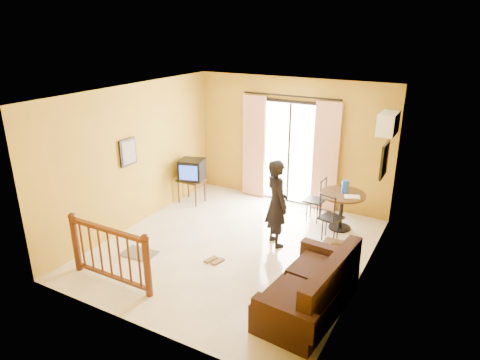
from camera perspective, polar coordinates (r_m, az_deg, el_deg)
The scene contains 19 objects.
ground at distance 7.92m, azimuth -0.70°, elevation -8.95°, with size 5.00×5.00×0.00m, color beige.
room_shell at distance 7.24m, azimuth -0.75°, elevation 2.89°, with size 5.00×5.00×5.00m.
balcony_door at distance 9.49m, azimuth 6.55°, elevation 3.73°, with size 2.25×0.14×2.46m.
tv_table at distance 9.71m, azimuth -6.49°, elevation -0.31°, with size 0.55×0.46×0.55m.
television at distance 9.58m, azimuth -6.43°, elevation 1.38°, with size 0.62×0.58×0.47m.
picture_left at distance 8.42m, azimuth -14.70°, elevation 3.62°, with size 0.05×0.42×0.52m.
dining_table at distance 8.59m, azimuth 13.42°, elevation -2.72°, with size 0.90×0.90×0.75m.
water_jug at distance 8.54m, azimuth 13.86°, elevation -0.87°, with size 0.13×0.13×0.25m, color blue.
serving_tray at distance 8.39m, azimuth 14.74°, elevation -2.18°, with size 0.28×0.18×0.02m, color #ECE4C9.
dining_chairs at distance 8.71m, azimuth 10.73°, elevation -6.47°, with size 1.00×1.10×0.95m.
air_conditioner at distance 8.25m, azimuth 19.11°, elevation 7.14°, with size 0.31×0.60×0.40m.
botanical_print at distance 7.73m, azimuth 18.68°, elevation 2.51°, with size 0.05×0.50×0.60m.
coffee_table at distance 7.09m, azimuth 12.27°, elevation -10.53°, with size 0.55×0.99×0.44m.
bowl at distance 7.12m, azimuth 12.72°, elevation -8.78°, with size 0.21×0.21×0.06m, color brown.
sofa at distance 6.25m, azimuth 9.54°, elevation -14.46°, with size 1.03×1.95×0.90m.
standing_person at distance 7.72m, azimuth 4.90°, elevation -3.10°, with size 0.60×0.39×1.63m, color black.
stair_balustrade at distance 6.98m, azimuth -17.04°, elevation -8.97°, with size 1.63×0.13×1.04m.
doormat at distance 7.91m, azimuth -13.32°, elevation -9.50°, with size 0.60×0.40×0.02m, color #60584C.
sandals at distance 7.50m, azimuth -3.45°, elevation -10.65°, with size 0.30×0.27×0.03m.
Camera 1 is at (3.43, -6.00, 3.87)m, focal length 32.00 mm.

